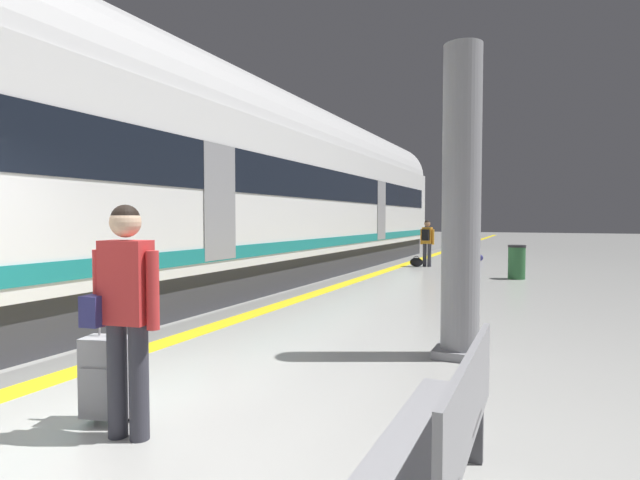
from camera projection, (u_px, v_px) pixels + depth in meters
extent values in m
plane|color=#B7B7B2|center=(37.00, 432.00, 3.75)|extent=(120.00, 120.00, 0.00)
cube|color=yellow|center=(360.00, 279.00, 13.27)|extent=(0.36, 80.00, 0.01)
cube|color=slate|center=(348.00, 278.00, 13.41)|extent=(0.63, 80.00, 0.01)
cube|color=#38383D|center=(260.00, 268.00, 12.68)|extent=(2.67, 23.94, 0.70)
cube|color=white|center=(260.00, 198.00, 12.61)|extent=(2.90, 24.94, 2.90)
cylinder|color=white|center=(260.00, 142.00, 12.55)|extent=(2.84, 24.44, 2.84)
cube|color=black|center=(260.00, 184.00, 12.59)|extent=(2.93, 23.44, 0.80)
cube|color=#197F7F|center=(260.00, 243.00, 12.66)|extent=(2.94, 24.44, 0.24)
cone|color=white|center=(402.00, 213.00, 25.15)|extent=(2.75, 2.60, 2.75)
cube|color=gray|center=(220.00, 202.00, 8.61)|extent=(0.02, 0.90, 2.00)
cube|color=gray|center=(381.00, 210.00, 17.12)|extent=(0.02, 0.90, 2.00)
cylinder|color=#383842|center=(139.00, 382.00, 3.62)|extent=(0.14, 0.14, 0.85)
cylinder|color=#383842|center=(117.00, 380.00, 3.66)|extent=(0.14, 0.14, 0.85)
cube|color=red|center=(126.00, 282.00, 3.61)|extent=(0.37, 0.26, 0.61)
cylinder|color=red|center=(153.00, 290.00, 3.55)|extent=(0.09, 0.09, 0.57)
cylinder|color=red|center=(99.00, 288.00, 3.66)|extent=(0.09, 0.09, 0.57)
sphere|color=beige|center=(125.00, 222.00, 3.59)|extent=(0.22, 0.22, 0.22)
sphere|color=black|center=(125.00, 219.00, 3.59)|extent=(0.20, 0.20, 0.20)
cube|color=navy|center=(100.00, 309.00, 3.64)|extent=(0.19, 0.30, 0.22)
cube|color=#9E9EA3|center=(108.00, 376.00, 3.91)|extent=(0.42, 0.31, 0.62)
cube|color=#9E9EA3|center=(99.00, 391.00, 3.80)|extent=(0.31, 0.10, 0.34)
cylinder|color=black|center=(130.00, 417.00, 3.97)|extent=(0.03, 0.06, 0.06)
cylinder|color=black|center=(98.00, 415.00, 4.02)|extent=(0.03, 0.06, 0.06)
cylinder|color=gray|center=(123.00, 312.00, 3.93)|extent=(0.02, 0.02, 0.38)
cylinder|color=gray|center=(99.00, 312.00, 3.96)|extent=(0.02, 0.02, 0.38)
cube|color=black|center=(111.00, 288.00, 3.94)|extent=(0.22, 0.08, 0.02)
cylinder|color=#383842|center=(425.00, 255.00, 16.79)|extent=(0.13, 0.13, 0.77)
cylinder|color=#383842|center=(429.00, 255.00, 16.70)|extent=(0.13, 0.13, 0.77)
cube|color=orange|center=(427.00, 235.00, 16.72)|extent=(0.34, 0.24, 0.55)
cylinder|color=orange|center=(422.00, 237.00, 16.84)|extent=(0.08, 0.08, 0.52)
cylinder|color=orange|center=(433.00, 237.00, 16.61)|extent=(0.08, 0.08, 0.52)
sphere|color=#A37556|center=(427.00, 224.00, 16.70)|extent=(0.20, 0.20, 0.20)
sphere|color=black|center=(427.00, 223.00, 16.70)|extent=(0.19, 0.19, 0.19)
cube|color=black|center=(426.00, 235.00, 16.60)|extent=(0.26, 0.17, 0.37)
ellipsoid|color=black|center=(416.00, 262.00, 16.73)|extent=(0.44, 0.26, 0.30)
torus|color=black|center=(416.00, 259.00, 16.73)|extent=(0.22, 0.02, 0.22)
cylinder|color=brown|center=(467.00, 250.00, 19.07)|extent=(0.14, 0.14, 0.85)
cylinder|color=brown|center=(472.00, 250.00, 19.04)|extent=(0.14, 0.14, 0.85)
cube|color=#338C4C|center=(470.00, 231.00, 19.02)|extent=(0.38, 0.28, 0.61)
cylinder|color=#338C4C|center=(464.00, 232.00, 19.07)|extent=(0.09, 0.09, 0.57)
cylinder|color=#338C4C|center=(476.00, 232.00, 18.99)|extent=(0.09, 0.09, 0.57)
sphere|color=#A37556|center=(470.00, 219.00, 19.00)|extent=(0.22, 0.22, 0.22)
sphere|color=black|center=(470.00, 219.00, 19.00)|extent=(0.21, 0.21, 0.21)
ellipsoid|color=navy|center=(477.00, 258.00, 18.69)|extent=(0.44, 0.26, 0.30)
torus|color=navy|center=(477.00, 255.00, 18.68)|extent=(0.22, 0.02, 0.22)
cylinder|color=gray|center=(461.00, 203.00, 5.74)|extent=(0.44, 0.44, 3.60)
cube|color=gray|center=(459.00, 352.00, 5.82)|extent=(0.56, 0.56, 0.10)
cube|color=#99999E|center=(430.00, 435.00, 2.68)|extent=(0.44, 1.70, 0.06)
cube|color=#99999E|center=(469.00, 396.00, 2.59)|extent=(0.04, 1.70, 0.44)
cube|color=#4C4C51|center=(452.00, 425.00, 3.35)|extent=(0.40, 0.06, 0.45)
cylinder|color=#2D6638|center=(517.00, 263.00, 13.30)|extent=(0.44, 0.44, 0.85)
cylinder|color=#262628|center=(517.00, 246.00, 13.28)|extent=(0.46, 0.46, 0.06)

